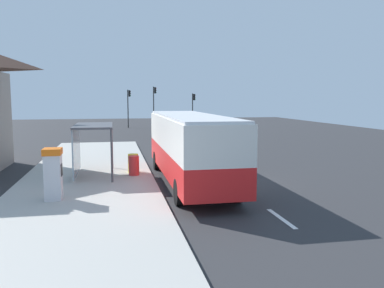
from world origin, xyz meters
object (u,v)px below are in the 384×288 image
at_px(ticket_machine, 53,174).
at_px(traffic_light_far_side, 129,103).
at_px(white_van, 185,123).
at_px(recycling_bin_red, 134,165).
at_px(bus, 189,144).
at_px(traffic_light_near_side, 193,105).
at_px(recycling_bin_yellow, 133,163).
at_px(traffic_light_median, 154,100).
at_px(bus_shelter, 87,137).
at_px(sedan_near, 178,125).

bearing_deg(ticket_machine, traffic_light_far_side, 83.64).
bearing_deg(white_van, recycling_bin_red, -106.73).
bearing_deg(bus, recycling_bin_red, 146.84).
distance_m(ticket_machine, traffic_light_far_side, 38.83).
xyz_separation_m(traffic_light_near_side, traffic_light_far_side, (-8.61, 0.80, 0.30)).
xyz_separation_m(white_van, ticket_machine, (-9.60, -25.56, -0.17)).
relative_size(recycling_bin_yellow, traffic_light_median, 0.17).
bearing_deg(traffic_light_far_side, bus, -87.78).
relative_size(traffic_light_near_side, bus_shelter, 1.14).
distance_m(recycling_bin_red, traffic_light_far_side, 34.38).
xyz_separation_m(sedan_near, traffic_light_median, (-1.91, 8.46, 2.83)).
xyz_separation_m(white_van, recycling_bin_red, (-6.40, -21.29, -0.69)).
height_order(ticket_machine, recycling_bin_yellow, ticket_machine).
height_order(recycling_bin_red, bus_shelter, bus_shelter).
bearing_deg(recycling_bin_yellow, bus_shelter, -171.47).
bearing_deg(traffic_light_near_side, sedan_near, -115.04).
distance_m(recycling_bin_red, traffic_light_near_side, 34.92).
height_order(recycling_bin_red, traffic_light_far_side, traffic_light_far_side).
bearing_deg(traffic_light_near_side, recycling_bin_red, -106.18).
xyz_separation_m(ticket_machine, traffic_light_median, (7.79, 39.33, 2.45)).
distance_m(traffic_light_far_side, bus_shelter, 34.07).
xyz_separation_m(recycling_bin_red, traffic_light_near_side, (9.70, 33.46, 2.40)).
bearing_deg(recycling_bin_red, ticket_machine, -126.81).
distance_m(bus, recycling_bin_yellow, 3.61).
xyz_separation_m(recycling_bin_yellow, bus_shelter, (-2.21, -0.33, 1.44)).
height_order(traffic_light_near_side, bus_shelter, traffic_light_near_side).
distance_m(white_van, traffic_light_median, 14.07).
xyz_separation_m(ticket_machine, traffic_light_far_side, (4.29, 38.53, 2.18)).
height_order(ticket_machine, recycling_bin_red, ticket_machine).
bearing_deg(traffic_light_far_side, ticket_machine, -96.36).
bearing_deg(recycling_bin_yellow, traffic_light_far_side, 88.12).
relative_size(recycling_bin_yellow, traffic_light_near_side, 0.21).
bearing_deg(sedan_near, bus_shelter, -108.38).
relative_size(traffic_light_near_side, traffic_light_median, 0.83).
height_order(recycling_bin_yellow, traffic_light_median, traffic_light_median).
distance_m(bus, traffic_light_near_side, 35.84).
bearing_deg(traffic_light_far_side, traffic_light_near_side, -5.31).
bearing_deg(sedan_near, white_van, -91.10).
bearing_deg(bus, traffic_light_near_side, 78.38).
relative_size(ticket_machine, recycling_bin_yellow, 2.04).
bearing_deg(white_van, bus, -99.69).
bearing_deg(recycling_bin_red, traffic_light_near_side, 73.82).
distance_m(white_van, ticket_machine, 27.30).
relative_size(recycling_bin_yellow, bus_shelter, 0.24).
distance_m(recycling_bin_yellow, traffic_light_far_side, 33.68).
distance_m(bus, traffic_light_median, 36.79).
distance_m(recycling_bin_yellow, traffic_light_near_side, 34.25).
relative_size(recycling_bin_red, traffic_light_near_side, 0.21).
height_order(recycling_bin_yellow, bus_shelter, bus_shelter).
bearing_deg(traffic_light_far_side, bus_shelter, -95.58).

